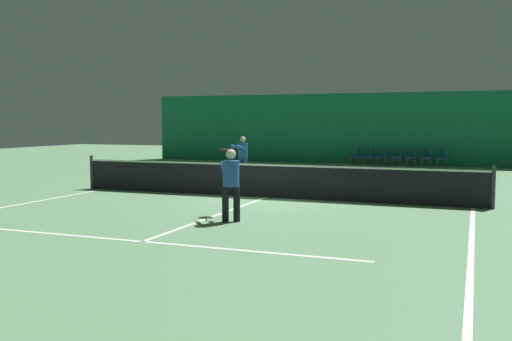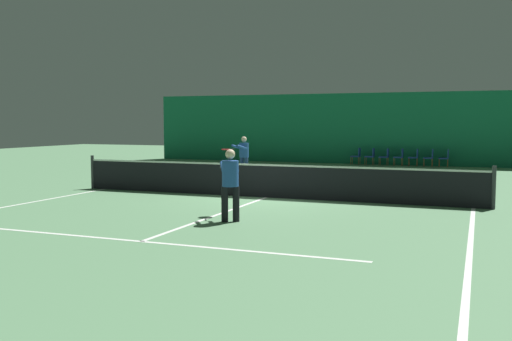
# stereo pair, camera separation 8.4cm
# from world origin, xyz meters

# --- Properties ---
(ground_plane) EXTENTS (60.00, 60.00, 0.00)m
(ground_plane) POSITION_xyz_m (0.00, 0.00, 0.00)
(ground_plane) COLOR #56845B
(backdrop_curtain) EXTENTS (23.00, 0.12, 3.59)m
(backdrop_curtain) POSITION_xyz_m (0.00, 13.88, 1.80)
(backdrop_curtain) COLOR #146042
(backdrop_curtain) RESTS_ON ground
(court_line_baseline_far) EXTENTS (11.00, 0.10, 0.00)m
(court_line_baseline_far) POSITION_xyz_m (0.00, 11.90, 0.00)
(court_line_baseline_far) COLOR white
(court_line_baseline_far) RESTS_ON ground
(court_line_service_far) EXTENTS (8.25, 0.10, 0.00)m
(court_line_service_far) POSITION_xyz_m (0.00, 6.40, 0.00)
(court_line_service_far) COLOR white
(court_line_service_far) RESTS_ON ground
(court_line_service_near) EXTENTS (8.25, 0.10, 0.00)m
(court_line_service_near) POSITION_xyz_m (0.00, -6.40, 0.00)
(court_line_service_near) COLOR white
(court_line_service_near) RESTS_ON ground
(court_line_sideline_left) EXTENTS (0.10, 23.80, 0.00)m
(court_line_sideline_left) POSITION_xyz_m (-5.50, 0.00, 0.00)
(court_line_sideline_left) COLOR white
(court_line_sideline_left) RESTS_ON ground
(court_line_sideline_right) EXTENTS (0.10, 23.80, 0.00)m
(court_line_sideline_right) POSITION_xyz_m (5.50, 0.00, 0.00)
(court_line_sideline_right) COLOR white
(court_line_sideline_right) RESTS_ON ground
(court_line_centre) EXTENTS (0.10, 12.80, 0.00)m
(court_line_centre) POSITION_xyz_m (0.00, 0.00, 0.00)
(court_line_centre) COLOR white
(court_line_centre) RESTS_ON ground
(tennis_net) EXTENTS (12.00, 0.10, 1.07)m
(tennis_net) POSITION_xyz_m (0.00, 0.00, 0.51)
(tennis_net) COLOR black
(tennis_net) RESTS_ON ground
(player_near) EXTENTS (0.93, 1.31, 1.56)m
(player_near) POSITION_xyz_m (0.63, -3.91, 0.91)
(player_near) COLOR black
(player_near) RESTS_ON ground
(player_far) EXTENTS (0.82, 1.34, 1.58)m
(player_far) POSITION_xyz_m (-2.88, 5.20, 0.92)
(player_far) COLOR navy
(player_far) RESTS_ON ground
(courtside_chair_0) EXTENTS (0.44, 0.44, 0.84)m
(courtside_chair_0) POSITION_xyz_m (-0.12, 13.33, 0.49)
(courtside_chair_0) COLOR brown
(courtside_chair_0) RESTS_ON ground
(courtside_chair_1) EXTENTS (0.44, 0.44, 0.84)m
(courtside_chair_1) POSITION_xyz_m (0.59, 13.33, 0.49)
(courtside_chair_1) COLOR brown
(courtside_chair_1) RESTS_ON ground
(courtside_chair_2) EXTENTS (0.44, 0.44, 0.84)m
(courtside_chair_2) POSITION_xyz_m (1.29, 13.33, 0.49)
(courtside_chair_2) COLOR brown
(courtside_chair_2) RESTS_ON ground
(courtside_chair_3) EXTENTS (0.44, 0.44, 0.84)m
(courtside_chair_3) POSITION_xyz_m (1.99, 13.33, 0.49)
(courtside_chair_3) COLOR brown
(courtside_chair_3) RESTS_ON ground
(courtside_chair_4) EXTENTS (0.44, 0.44, 0.84)m
(courtside_chair_4) POSITION_xyz_m (2.69, 13.33, 0.49)
(courtside_chair_4) COLOR brown
(courtside_chair_4) RESTS_ON ground
(courtside_chair_5) EXTENTS (0.44, 0.44, 0.84)m
(courtside_chair_5) POSITION_xyz_m (3.39, 13.33, 0.49)
(courtside_chair_5) COLOR brown
(courtside_chair_5) RESTS_ON ground
(courtside_chair_6) EXTENTS (0.44, 0.44, 0.84)m
(courtside_chair_6) POSITION_xyz_m (4.09, 13.33, 0.49)
(courtside_chair_6) COLOR brown
(courtside_chair_6) RESTS_ON ground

